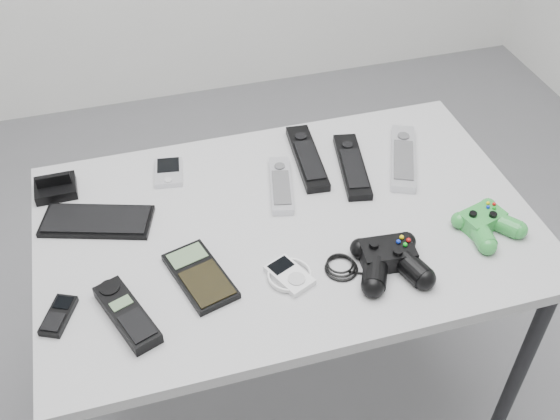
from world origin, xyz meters
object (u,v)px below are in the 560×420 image
object	(u,v)px
remote_black_a	(307,157)
cordless_handset	(127,314)
desk	(287,242)
remote_silver_a	(281,185)
mp3_player	(289,275)
remote_black_b	(352,165)
mobile_phone	(58,315)
remote_silver_b	(403,157)
calculator	(200,276)
pda	(168,172)
pda_keyboard	(97,221)
controller_green	(486,222)
controller_black	(390,258)

from	to	relation	value
remote_black_a	cordless_handset	distance (m)	0.58
desk	remote_silver_a	size ratio (longest dim) A/B	5.64
desk	mp3_player	xyz separation A→B (m)	(-0.04, -0.15, 0.07)
remote_black_b	mobile_phone	distance (m)	0.72
desk	mp3_player	distance (m)	0.17
remote_black_a	mp3_player	world-z (taller)	remote_black_a
desk	remote_black_b	bearing A→B (deg)	33.52
remote_silver_a	desk	bearing A→B (deg)	-86.22
desk	remote_silver_b	distance (m)	0.35
remote_black_b	calculator	bearing A→B (deg)	-138.73
pda	remote_silver_b	distance (m)	0.55
pda	calculator	bearing A→B (deg)	-79.71
remote_silver_b	remote_black_a	bearing A→B (deg)	-172.38
desk	pda	bearing A→B (deg)	133.82
pda	pda_keyboard	bearing A→B (deg)	-136.20
remote_black_b	controller_green	xyz separation A→B (m)	(0.20, -0.27, 0.01)
calculator	controller_green	xyz separation A→B (m)	(0.60, -0.03, 0.01)
remote_silver_a	cordless_handset	distance (m)	0.47
remote_silver_a	calculator	size ratio (longest dim) A/B	1.09
cordless_handset	remote_black_b	bearing A→B (deg)	7.50
remote_black_a	mp3_player	xyz separation A→B (m)	(-0.15, -0.34, -0.00)
mobile_phone	mp3_player	bearing A→B (deg)	21.87
pda_keyboard	remote_black_b	xyz separation A→B (m)	(0.59, 0.02, 0.00)
desk	mp3_player	size ratio (longest dim) A/B	11.22
remote_silver_a	calculator	distance (m)	0.32
desk	remote_black_b	size ratio (longest dim) A/B	4.60
mobile_phone	remote_black_a	bearing A→B (deg)	53.54
remote_black_b	mp3_player	xyz separation A→B (m)	(-0.24, -0.28, -0.00)
calculator	remote_silver_a	bearing A→B (deg)	27.94
remote_black_a	remote_silver_a	bearing A→B (deg)	-133.42
pda	controller_black	bearing A→B (deg)	-38.91
pda	controller_black	xyz separation A→B (m)	(0.38, -0.41, 0.02)
remote_black_a	calculator	distance (m)	0.43
pda_keyboard	remote_black_b	size ratio (longest dim) A/B	1.01
calculator	mp3_player	distance (m)	0.17
remote_silver_b	controller_black	size ratio (longest dim) A/B	0.95
pda_keyboard	calculator	size ratio (longest dim) A/B	1.35
remote_black_b	remote_silver_b	world-z (taller)	remote_silver_b
controller_black	remote_silver_b	bearing A→B (deg)	66.56
pda	cordless_handset	distance (m)	0.42
cordless_handset	pda	bearing A→B (deg)	50.05
pda_keyboard	remote_black_b	world-z (taller)	remote_black_b
mobile_phone	pda_keyboard	bearing A→B (deg)	94.71
pda_keyboard	calculator	world-z (taller)	calculator
cordless_handset	mobile_phone	bearing A→B (deg)	142.44
pda	mp3_player	distance (m)	0.42
desk	remote_silver_a	xyz separation A→B (m)	(0.02, 0.11, 0.07)
remote_black_a	remote_silver_b	world-z (taller)	same
remote_silver_a	remote_black_b	distance (m)	0.18
pda_keyboard	remote_silver_a	xyz separation A→B (m)	(0.41, 0.00, 0.00)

